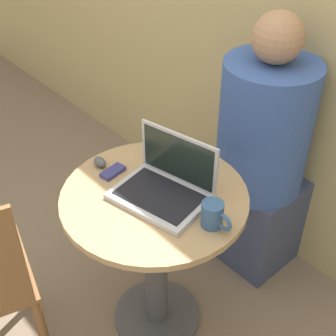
% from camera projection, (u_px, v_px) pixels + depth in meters
% --- Properties ---
extents(ground_plane, '(12.00, 12.00, 0.00)m').
position_uv_depth(ground_plane, '(157.00, 316.00, 2.07)').
color(ground_plane, '#7F6B56').
extents(round_table, '(0.67, 0.67, 0.71)m').
position_uv_depth(round_table, '(155.00, 237.00, 1.77)').
color(round_table, '#4C4C51').
rests_on(round_table, ground_plane).
extents(laptop, '(0.36, 0.29, 0.21)m').
position_uv_depth(laptop, '(165.00, 185.00, 1.62)').
color(laptop, '#B7B7BC').
rests_on(laptop, round_table).
extents(cell_phone, '(0.06, 0.10, 0.02)m').
position_uv_depth(cell_phone, '(113.00, 172.00, 1.73)').
color(cell_phone, navy).
rests_on(cell_phone, round_table).
extents(computer_mouse, '(0.06, 0.04, 0.04)m').
position_uv_depth(computer_mouse, '(100.00, 162.00, 1.76)').
color(computer_mouse, '#4C4C51').
rests_on(computer_mouse, round_table).
extents(coffee_cup, '(0.12, 0.07, 0.09)m').
position_uv_depth(coffee_cup, '(213.00, 215.00, 1.49)').
color(coffee_cup, '#335684').
rests_on(coffee_cup, round_table).
extents(person_seated, '(0.38, 0.59, 1.23)m').
position_uv_depth(person_seated, '(267.00, 168.00, 2.10)').
color(person_seated, '#3D4766').
rests_on(person_seated, ground_plane).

